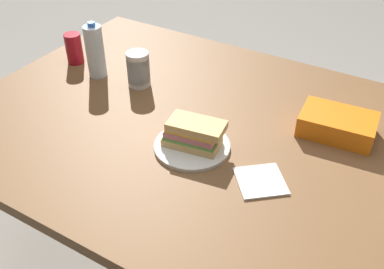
{
  "coord_description": "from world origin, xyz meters",
  "views": [
    {
      "loc": [
        0.56,
        -1.04,
        1.59
      ],
      "look_at": [
        0.01,
        -0.12,
        0.79
      ],
      "focal_mm": 41.58,
      "sensor_mm": 36.0,
      "label": 1
    }
  ],
  "objects_px": {
    "soda_can_red": "(74,48)",
    "water_bottle_spare": "(95,51)",
    "dining_table": "(207,144)",
    "paper_plate": "(192,146)",
    "chip_bag": "(337,124)",
    "plastic_cup_stack": "(138,69)",
    "sandwich": "(193,134)"
  },
  "relations": [
    {
      "from": "dining_table",
      "to": "water_bottle_spare",
      "type": "distance_m",
      "value": 0.57
    },
    {
      "from": "paper_plate",
      "to": "plastic_cup_stack",
      "type": "height_order",
      "value": "plastic_cup_stack"
    },
    {
      "from": "chip_bag",
      "to": "water_bottle_spare",
      "type": "bearing_deg",
      "value": -179.05
    },
    {
      "from": "plastic_cup_stack",
      "to": "paper_plate",
      "type": "bearing_deg",
      "value": -31.87
    },
    {
      "from": "dining_table",
      "to": "sandwich",
      "type": "relative_size",
      "value": 8.66
    },
    {
      "from": "sandwich",
      "to": "soda_can_red",
      "type": "bearing_deg",
      "value": 161.2
    },
    {
      "from": "plastic_cup_stack",
      "to": "water_bottle_spare",
      "type": "xyz_separation_m",
      "value": [
        -0.18,
        -0.02,
        0.04
      ]
    },
    {
      "from": "soda_can_red",
      "to": "chip_bag",
      "type": "bearing_deg",
      "value": 3.22
    },
    {
      "from": "water_bottle_spare",
      "to": "dining_table",
      "type": "bearing_deg",
      "value": -8.6
    },
    {
      "from": "dining_table",
      "to": "paper_plate",
      "type": "bearing_deg",
      "value": -84.02
    },
    {
      "from": "dining_table",
      "to": "water_bottle_spare",
      "type": "xyz_separation_m",
      "value": [
        -0.53,
        0.08,
        0.18
      ]
    },
    {
      "from": "water_bottle_spare",
      "to": "sandwich",
      "type": "bearing_deg",
      "value": -20.09
    },
    {
      "from": "chip_bag",
      "to": "plastic_cup_stack",
      "type": "distance_m",
      "value": 0.73
    },
    {
      "from": "plastic_cup_stack",
      "to": "water_bottle_spare",
      "type": "distance_m",
      "value": 0.19
    },
    {
      "from": "soda_can_red",
      "to": "dining_table",
      "type": "bearing_deg",
      "value": -9.77
    },
    {
      "from": "sandwich",
      "to": "plastic_cup_stack",
      "type": "bearing_deg",
      "value": 148.65
    },
    {
      "from": "dining_table",
      "to": "plastic_cup_stack",
      "type": "height_order",
      "value": "plastic_cup_stack"
    },
    {
      "from": "paper_plate",
      "to": "soda_can_red",
      "type": "xyz_separation_m",
      "value": [
        -0.69,
        0.24,
        0.05
      ]
    },
    {
      "from": "soda_can_red",
      "to": "water_bottle_spare",
      "type": "relative_size",
      "value": 0.56
    },
    {
      "from": "paper_plate",
      "to": "chip_bag",
      "type": "relative_size",
      "value": 1.02
    },
    {
      "from": "soda_can_red",
      "to": "water_bottle_spare",
      "type": "bearing_deg",
      "value": -13.87
    },
    {
      "from": "sandwich",
      "to": "water_bottle_spare",
      "type": "relative_size",
      "value": 0.89
    },
    {
      "from": "dining_table",
      "to": "paper_plate",
      "type": "distance_m",
      "value": 0.15
    },
    {
      "from": "dining_table",
      "to": "plastic_cup_stack",
      "type": "xyz_separation_m",
      "value": [
        -0.35,
        0.1,
        0.14
      ]
    },
    {
      "from": "dining_table",
      "to": "plastic_cup_stack",
      "type": "relative_size",
      "value": 12.72
    },
    {
      "from": "chip_bag",
      "to": "plastic_cup_stack",
      "type": "relative_size",
      "value": 1.76
    },
    {
      "from": "dining_table",
      "to": "soda_can_red",
      "type": "xyz_separation_m",
      "value": [
        -0.68,
        0.12,
        0.14
      ]
    },
    {
      "from": "chip_bag",
      "to": "water_bottle_spare",
      "type": "relative_size",
      "value": 1.06
    },
    {
      "from": "chip_bag",
      "to": "plastic_cup_stack",
      "type": "xyz_separation_m",
      "value": [
        -0.72,
        -0.07,
        0.03
      ]
    },
    {
      "from": "chip_bag",
      "to": "water_bottle_spare",
      "type": "xyz_separation_m",
      "value": [
        -0.9,
        -0.1,
        0.07
      ]
    },
    {
      "from": "soda_can_red",
      "to": "chip_bag",
      "type": "relative_size",
      "value": 0.53
    },
    {
      "from": "soda_can_red",
      "to": "sandwich",
      "type": "bearing_deg",
      "value": -18.8
    }
  ]
}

